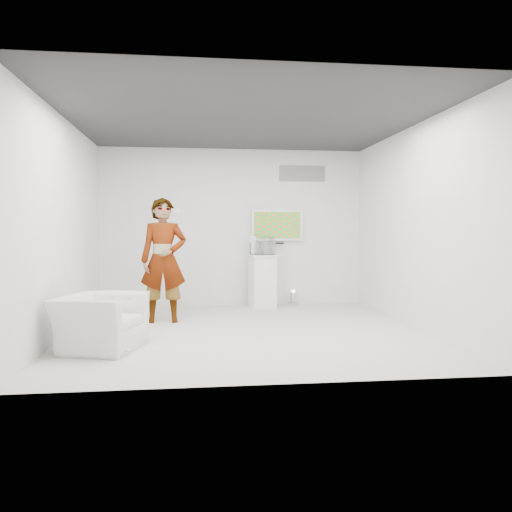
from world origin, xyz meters
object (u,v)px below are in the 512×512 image
at_px(tv, 277,225).
at_px(armchair, 100,322).
at_px(pedestal, 262,281).
at_px(person, 164,260).
at_px(floor_uplight, 293,298).

bearing_deg(tv, armchair, -129.56).
distance_m(tv, pedestal, 1.14).
xyz_separation_m(person, floor_uplight, (2.37, 1.46, -0.84)).
bearing_deg(pedestal, armchair, -128.48).
height_order(pedestal, floor_uplight, pedestal).
height_order(tv, person, person).
distance_m(pedestal, floor_uplight, 0.74).
bearing_deg(tv, person, -142.85).
xyz_separation_m(person, pedestal, (1.74, 1.29, -0.48)).
xyz_separation_m(tv, person, (-2.07, -1.57, -0.57)).
distance_m(person, floor_uplight, 2.90).
relative_size(person, armchair, 1.93).
distance_m(person, pedestal, 2.22).
distance_m(tv, armchair, 4.46).
bearing_deg(floor_uplight, person, -148.46).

